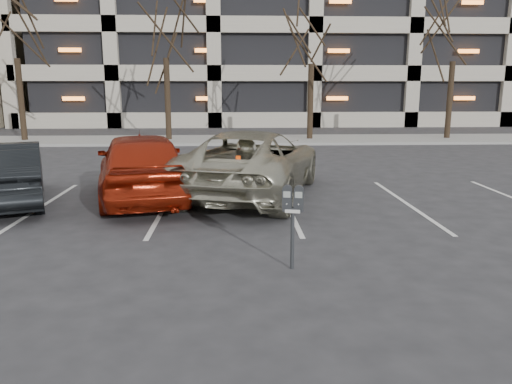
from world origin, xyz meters
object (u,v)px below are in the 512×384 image
Objects in this scene: tree_c at (312,15)px; car_red at (141,165)px; parking_meter at (293,207)px; suv_silver at (252,163)px; tree_a at (12,4)px; tree_b at (164,4)px; tree_d at (457,11)px; car_dark at (6,173)px.

tree_c reaches higher than car_red.
car_red is at bearing 134.22° from parking_meter.
suv_silver reaches higher than parking_meter.
tree_c is (14.00, 0.00, -0.37)m from tree_a.
parking_meter is at bearing -77.21° from tree_b.
parking_meter is (-2.97, -17.76, -5.05)m from tree_c.
car_red is at bearing -114.95° from tree_c.
tree_a is at bearing 180.00° from tree_c.
car_red is (-2.65, -0.41, 0.03)m from suv_silver.
tree_a is at bearing 180.00° from tree_b.
tree_b is 1.40× the size of suv_silver.
tree_b is 1.03× the size of tree_d.
car_red reaches higher than car_dark.
tree_d is at bearing -161.17° from car_dark.
tree_a is 7.05× the size of parking_meter.
tree_c is 16.91m from car_dark.
tree_b is at bearing -57.45° from suv_silver.
parking_meter is 7.58m from car_dark.
car_red is 1.13× the size of car_dark.
suv_silver is (-0.41, 5.23, -0.15)m from parking_meter.
tree_b is 1.81× the size of car_red.
tree_c is at bearing -88.64° from suv_silver.
tree_b is (7.00, 0.00, 0.06)m from tree_a.
suv_silver is (-3.38, -12.54, -5.19)m from tree_c.
tree_d is at bearing 0.00° from tree_c.
tree_d is 6.89× the size of parking_meter.
tree_b is at bearing 180.00° from tree_c.
tree_b is at bearing 114.58° from parking_meter.
car_red is at bearing -58.38° from tree_a.
tree_a is 16.19m from car_red.
car_dark is (-16.06, -13.27, -5.50)m from tree_d.
tree_b is 7.01m from tree_c.
suv_silver is at bearing 166.58° from car_dark.
tree_d is (14.00, 0.00, -0.21)m from tree_b.
parking_meter is (11.03, -17.76, -5.42)m from tree_a.
tree_b reaches higher than car_dark.
tree_b reaches higher than car_red.
suv_silver is at bearing 106.28° from parking_meter.
tree_d is 1.97× the size of car_dark.
car_red is (-3.06, 4.81, -0.12)m from parking_meter.
car_red is at bearing 165.22° from car_dark.
tree_a reaches higher than suv_silver.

